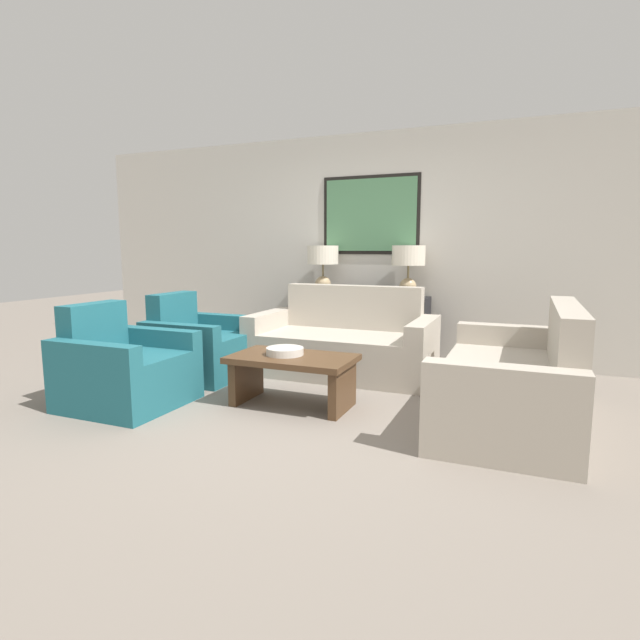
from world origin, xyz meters
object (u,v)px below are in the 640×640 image
(armchair_near_camera, at_px, (125,371))
(armchair_near_back_wall, at_px, (199,348))
(couch_by_back_wall, at_px, (343,345))
(table_lamp_right, at_px, (408,262))
(table_lamp_left, at_px, (323,261))
(coffee_table, at_px, (292,370))
(couch_by_side, at_px, (514,384))
(decorative_bowl, at_px, (285,351))
(console_table, at_px, (363,328))

(armchair_near_camera, bearing_deg, armchair_near_back_wall, 90.00)
(couch_by_back_wall, bearing_deg, table_lamp_right, 53.66)
(table_lamp_left, relative_size, armchair_near_camera, 0.66)
(couch_by_back_wall, relative_size, coffee_table, 1.84)
(couch_by_side, bearing_deg, decorative_bowl, -171.46)
(table_lamp_left, distance_m, coffee_table, 2.14)
(console_table, height_order, decorative_bowl, console_table)
(table_lamp_left, distance_m, table_lamp_right, 1.03)
(couch_by_back_wall, height_order, couch_by_side, same)
(couch_by_back_wall, relative_size, couch_by_side, 1.00)
(table_lamp_right, relative_size, decorative_bowl, 1.84)
(couch_by_side, height_order, decorative_bowl, couch_by_side)
(coffee_table, bearing_deg, decorative_bowl, 171.20)
(table_lamp_right, distance_m, couch_by_back_wall, 1.23)
(coffee_table, bearing_deg, console_table, 89.51)
(console_table, xyz_separation_m, coffee_table, (-0.02, -1.90, -0.08))
(console_table, bearing_deg, table_lamp_right, 0.00)
(couch_by_back_wall, xyz_separation_m, decorative_bowl, (-0.09, -1.19, 0.16))
(table_lamp_right, xyz_separation_m, couch_by_back_wall, (-0.52, -0.70, -0.86))
(console_table, relative_size, table_lamp_right, 2.59)
(armchair_near_back_wall, bearing_deg, table_lamp_right, 36.80)
(table_lamp_right, bearing_deg, coffee_table, -105.67)
(coffee_table, height_order, decorative_bowl, decorative_bowl)
(couch_by_back_wall, xyz_separation_m, couch_by_side, (1.70, -0.92, 0.00))
(table_lamp_left, bearing_deg, coffee_table, -75.25)
(decorative_bowl, bearing_deg, table_lamp_right, 72.16)
(table_lamp_left, height_order, couch_by_back_wall, table_lamp_left)
(table_lamp_left, distance_m, armchair_near_back_wall, 1.82)
(decorative_bowl, distance_m, armchair_near_camera, 1.36)
(table_lamp_left, distance_m, armchair_near_camera, 2.70)
(armchair_near_back_wall, bearing_deg, couch_by_side, -4.46)
(couch_by_back_wall, distance_m, couch_by_side, 1.94)
(table_lamp_right, distance_m, armchair_near_back_wall, 2.47)
(console_table, relative_size, decorative_bowl, 4.77)
(armchair_near_back_wall, bearing_deg, coffee_table, -21.49)
(armchair_near_back_wall, xyz_separation_m, armchair_near_camera, (0.00, -1.04, 0.00))
(console_table, xyz_separation_m, decorative_bowl, (-0.09, -1.89, 0.07))
(armchair_near_back_wall, bearing_deg, decorative_bowl, -22.21)
(coffee_table, distance_m, armchair_near_camera, 1.41)
(table_lamp_right, xyz_separation_m, armchair_near_camera, (-1.85, -2.42, -0.87))
(couch_by_side, relative_size, armchair_near_back_wall, 2.13)
(console_table, height_order, armchair_near_camera, armchair_near_camera)
(table_lamp_right, height_order, coffee_table, table_lamp_right)
(table_lamp_right, xyz_separation_m, armchair_near_back_wall, (-1.85, -1.38, -0.87))
(couch_by_side, relative_size, armchair_near_camera, 2.13)
(couch_by_side, xyz_separation_m, armchair_near_camera, (-3.04, -0.80, -0.01))
(couch_by_back_wall, distance_m, coffee_table, 1.20)
(couch_by_back_wall, relative_size, decorative_bowl, 5.98)
(console_table, bearing_deg, coffee_table, -90.49)
(table_lamp_right, bearing_deg, couch_by_side, -53.76)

